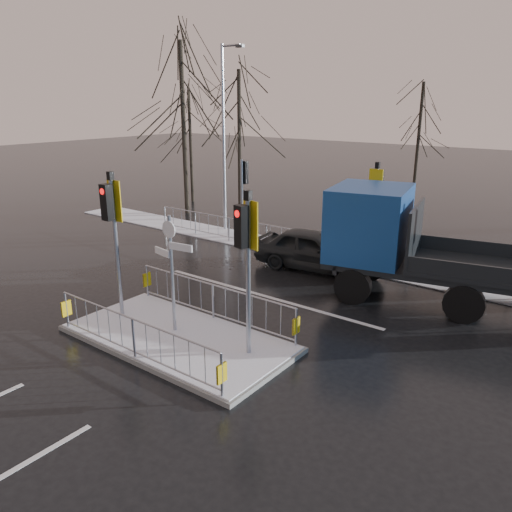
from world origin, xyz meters
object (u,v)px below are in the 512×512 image
Objects in this scene: traffic_island at (177,326)px; car_far_lane at (314,250)px; flatbed_truck at (402,241)px; street_lamp_left at (225,133)px.

car_far_lane is at bearing 91.11° from traffic_island.
traffic_island reaches higher than flatbed_truck.
flatbed_truck is at bearing -109.30° from car_far_lane.
street_lamp_left reaches higher than car_far_lane.
traffic_island is 0.73× the size of street_lamp_left.
traffic_island is at bearing -118.04° from flatbed_truck.
traffic_island is at bearing -55.93° from street_lamp_left.
traffic_island is 7.01m from car_far_lane.
street_lamp_left is (-9.77, 3.20, 2.69)m from flatbed_truck.
traffic_island is 7.27m from flatbed_truck.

